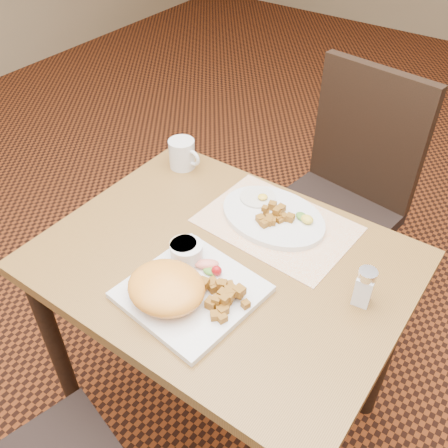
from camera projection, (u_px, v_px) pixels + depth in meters
ground at (223, 411)px, 1.75m from camera, size 8.00×8.00×0.00m
table at (223, 287)px, 1.33m from camera, size 0.90×0.70×0.75m
chair_far at (343, 190)px, 1.83m from camera, size 0.48×0.48×0.97m
placemat at (277, 225)px, 1.35m from camera, size 0.42×0.30×0.00m
plate_square at (192, 292)px, 1.16m from camera, size 0.31×0.31×0.02m
plate_oval at (273, 217)px, 1.37m from camera, size 0.33×0.26×0.02m
hollandaise_mound at (166, 288)px, 1.12m from camera, size 0.19×0.16×0.07m
ramekin at (186, 251)px, 1.22m from camera, size 0.08×0.08×0.04m
garnish_sq at (210, 267)px, 1.20m from camera, size 0.08×0.06×0.03m
fried_egg at (258, 197)px, 1.41m from camera, size 0.10×0.10×0.02m
garnish_ov at (305, 218)px, 1.33m from camera, size 0.06×0.05×0.02m
salt_shaker at (365, 286)px, 1.12m from camera, size 0.05×0.05×0.10m
coffee_mug at (183, 154)px, 1.54m from camera, size 0.11×0.08×0.09m
home_fries_sq at (223, 296)px, 1.12m from camera, size 0.13×0.11×0.04m
home_fries_ov at (274, 216)px, 1.34m from camera, size 0.09×0.10×0.03m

